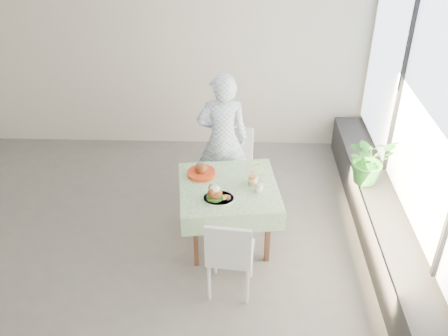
{
  "coord_description": "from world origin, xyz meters",
  "views": [
    {
      "loc": [
        1.19,
        -4.24,
        3.74
      ],
      "look_at": [
        1.04,
        0.24,
        0.94
      ],
      "focal_mm": 40.0,
      "sensor_mm": 36.0,
      "label": 1
    }
  ],
  "objects_px": {
    "juice_cup_orange": "(253,179)",
    "potted_plant": "(369,159)",
    "diner": "(223,140)",
    "chair_near": "(230,267)",
    "main_dish": "(217,195)",
    "cafe_table": "(228,207)",
    "chair_far": "(232,178)"
  },
  "relations": [
    {
      "from": "chair_far",
      "to": "cafe_table",
      "type": "bearing_deg",
      "value": -91.3
    },
    {
      "from": "cafe_table",
      "to": "chair_near",
      "type": "distance_m",
      "value": 0.78
    },
    {
      "from": "cafe_table",
      "to": "diner",
      "type": "xyz_separation_m",
      "value": [
        -0.09,
        0.84,
        0.39
      ]
    },
    {
      "from": "chair_far",
      "to": "main_dish",
      "type": "height_order",
      "value": "chair_far"
    },
    {
      "from": "diner",
      "to": "chair_near",
      "type": "bearing_deg",
      "value": 90.7
    },
    {
      "from": "main_dish",
      "to": "potted_plant",
      "type": "height_order",
      "value": "potted_plant"
    },
    {
      "from": "main_dish",
      "to": "diner",
      "type": "bearing_deg",
      "value": 88.73
    },
    {
      "from": "main_dish",
      "to": "juice_cup_orange",
      "type": "xyz_separation_m",
      "value": [
        0.38,
        0.29,
        0.01
      ]
    },
    {
      "from": "chair_near",
      "to": "main_dish",
      "type": "distance_m",
      "value": 0.74
    },
    {
      "from": "cafe_table",
      "to": "juice_cup_orange",
      "type": "relative_size",
      "value": 3.88
    },
    {
      "from": "cafe_table",
      "to": "main_dish",
      "type": "bearing_deg",
      "value": -115.05
    },
    {
      "from": "cafe_table",
      "to": "diner",
      "type": "bearing_deg",
      "value": 96.26
    },
    {
      "from": "cafe_table",
      "to": "chair_near",
      "type": "relative_size",
      "value": 1.26
    },
    {
      "from": "chair_near",
      "to": "juice_cup_orange",
      "type": "distance_m",
      "value": 0.99
    },
    {
      "from": "chair_far",
      "to": "potted_plant",
      "type": "height_order",
      "value": "potted_plant"
    },
    {
      "from": "cafe_table",
      "to": "chair_far",
      "type": "bearing_deg",
      "value": 88.7
    },
    {
      "from": "chair_far",
      "to": "diner",
      "type": "height_order",
      "value": "diner"
    },
    {
      "from": "cafe_table",
      "to": "main_dish",
      "type": "xyz_separation_m",
      "value": [
        -0.12,
        -0.25,
        0.34
      ]
    },
    {
      "from": "diner",
      "to": "juice_cup_orange",
      "type": "bearing_deg",
      "value": 109.95
    },
    {
      "from": "juice_cup_orange",
      "to": "diner",
      "type": "bearing_deg",
      "value": 113.92
    },
    {
      "from": "main_dish",
      "to": "juice_cup_orange",
      "type": "relative_size",
      "value": 1.1
    },
    {
      "from": "cafe_table",
      "to": "potted_plant",
      "type": "height_order",
      "value": "potted_plant"
    },
    {
      "from": "chair_far",
      "to": "potted_plant",
      "type": "distance_m",
      "value": 1.7
    },
    {
      "from": "potted_plant",
      "to": "diner",
      "type": "bearing_deg",
      "value": 169.23
    },
    {
      "from": "juice_cup_orange",
      "to": "potted_plant",
      "type": "distance_m",
      "value": 1.42
    },
    {
      "from": "chair_near",
      "to": "main_dish",
      "type": "relative_size",
      "value": 2.79
    },
    {
      "from": "chair_near",
      "to": "cafe_table",
      "type": "bearing_deg",
      "value": 92.91
    },
    {
      "from": "diner",
      "to": "cafe_table",
      "type": "bearing_deg",
      "value": 92.28
    },
    {
      "from": "chair_far",
      "to": "chair_near",
      "type": "relative_size",
      "value": 1.0
    },
    {
      "from": "chair_far",
      "to": "main_dish",
      "type": "relative_size",
      "value": 2.8
    },
    {
      "from": "cafe_table",
      "to": "chair_near",
      "type": "xyz_separation_m",
      "value": [
        0.04,
        -0.76,
        -0.18
      ]
    },
    {
      "from": "diner",
      "to": "juice_cup_orange",
      "type": "xyz_separation_m",
      "value": [
        0.35,
        -0.79,
        -0.04
      ]
    }
  ]
}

